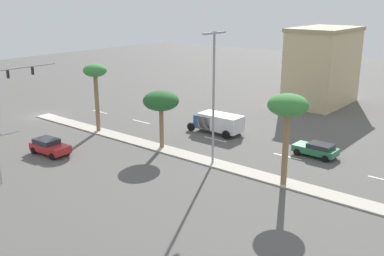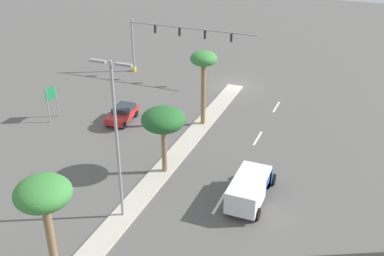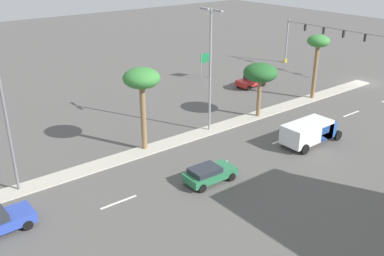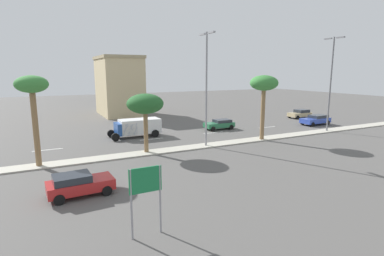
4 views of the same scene
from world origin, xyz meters
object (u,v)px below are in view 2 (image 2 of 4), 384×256
Objects in this scene: directional_road_sign at (51,97)px; traffic_signal_gantry at (165,40)px; palm_tree_trailing at (163,120)px; palm_tree_front at (44,197)px; palm_tree_center at (204,63)px; street_lamp_inboard at (116,132)px; box_truck at (251,186)px; sedan_red_trailing at (122,114)px.

traffic_signal_gantry is at bearing -108.78° from directional_road_sign.
palm_tree_front is at bearing 87.55° from palm_tree_trailing.
palm_tree_center is 1.31× the size of palm_tree_trailing.
street_lamp_inboard reaches higher than traffic_signal_gantry.
street_lamp_inboard reaches higher than palm_tree_trailing.
traffic_signal_gantry is 27.81m from street_lamp_inboard.
traffic_signal_gantry is 2.23× the size of palm_tree_front.
palm_tree_center is at bearing -53.51° from box_truck.
directional_road_sign is at bearing -15.08° from box_truck.
directional_road_sign is 22.61m from box_truck.
palm_tree_trailing is 13.55m from palm_tree_front.
street_lamp_inboard is at bearing 87.41° from palm_tree_trailing.
directional_road_sign is at bearing 17.72° from palm_tree_center.
palm_tree_front is (-13.75, 18.16, 3.75)m from directional_road_sign.
palm_tree_front is (0.57, 13.45, 1.54)m from palm_tree_trailing.
sedan_red_trailing is (7.58, -13.35, -5.91)m from street_lamp_inboard.
palm_tree_front is (-8.58, 33.37, 1.74)m from traffic_signal_gantry.
box_truck reaches higher than sedan_red_trailing.
street_lamp_inboard reaches higher than sedan_red_trailing.
palm_tree_front is at bearing 89.07° from palm_tree_center.
traffic_signal_gantry is 3.94× the size of sedan_red_trailing.
sedan_red_trailing is at bearing -28.00° from box_truck.
palm_tree_front reaches higher than traffic_signal_gantry.
traffic_signal_gantry is 27.04m from box_truck.
palm_tree_center reaches higher than sedan_red_trailing.
sedan_red_trailing is (-6.45, -2.29, -1.68)m from directional_road_sign.
sedan_red_trailing is at bearing 16.18° from palm_tree_center.
palm_tree_center is 0.64× the size of street_lamp_inboard.
directional_road_sign is 0.84× the size of sedan_red_trailing.
palm_tree_trailing is 8.31m from box_truck.
palm_tree_trailing is at bearing -92.45° from palm_tree_front.
sedan_red_trailing is at bearing 95.67° from traffic_signal_gantry.
traffic_signal_gantry is 16.19m from directional_road_sign.
box_truck is (-7.76, -5.19, -5.45)m from street_lamp_inboard.
street_lamp_inboard is (-8.86, 26.27, 2.22)m from traffic_signal_gantry.
traffic_signal_gantry reaches higher than directional_road_sign.
sedan_red_trailing is (7.66, 2.22, -5.50)m from palm_tree_center.
palm_tree_front is 7.12m from street_lamp_inboard.
palm_tree_center is 9.36m from palm_tree_trailing.
palm_tree_center is at bearing -162.28° from directional_road_sign.
directional_road_sign is at bearing -52.87° from palm_tree_front.
directional_road_sign is at bearing 19.52° from sedan_red_trailing.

